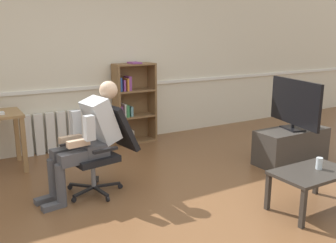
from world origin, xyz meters
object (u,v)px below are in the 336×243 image
computer_mouse (2,113)px  office_chair (105,145)px  tv_screen (295,104)px  drinking_glass (319,163)px  person_seated (88,137)px  bookshelf (132,105)px  tv_stand (291,146)px  coffee_table (312,176)px  radiator (56,132)px

computer_mouse → office_chair: size_ratio=0.10×
tv_screen → drinking_glass: (-0.84, -1.06, -0.36)m
computer_mouse → person_seated: person_seated is taller
bookshelf → tv_stand: size_ratio=1.24×
computer_mouse → tv_screen: (3.41, -1.60, 0.05)m
bookshelf → tv_stand: bookshelf is taller
office_chair → tv_stand: 2.57m
office_chair → coffee_table: 2.20m
radiator → office_chair: office_chair is taller
drinking_glass → tv_stand: bearing=51.9°
computer_mouse → drinking_glass: computer_mouse is taller
computer_mouse → drinking_glass: 3.72m
person_seated → tv_screen: 2.75m
coffee_table → drinking_glass: size_ratio=6.71×
bookshelf → tv_screen: 2.49m
computer_mouse → coffee_table: size_ratio=0.13×
drinking_glass → radiator: bearing=119.6°
tv_stand → tv_screen: (0.00, -0.00, 0.59)m
tv_screen → drinking_glass: size_ratio=8.39×
bookshelf → drinking_glass: size_ratio=10.92×
person_seated → drinking_glass: size_ratio=10.35×
bookshelf → coffee_table: bearing=-80.8°
person_seated → tv_screen: bearing=72.7°
radiator → office_chair: bearing=-85.6°
person_seated → office_chair: bearing=90.0°
office_chair → tv_screen: tv_screen is taller
radiator → tv_screen: size_ratio=0.94×
radiator → office_chair: 1.68m
tv_screen → coffee_table: size_ratio=1.25×
drinking_glass → computer_mouse: bearing=133.9°
tv_screen → person_seated: bearing=94.9°
person_seated → tv_stand: size_ratio=1.18×
computer_mouse → coffee_table: computer_mouse is taller
computer_mouse → drinking_glass: bearing=-46.1°
coffee_table → tv_stand: bearing=48.9°
office_chair → coffee_table: bearing=37.7°
office_chair → drinking_glass: bearing=39.6°
computer_mouse → person_seated: 1.38m
person_seated → tv_screen: size_ratio=1.23×
computer_mouse → office_chair: (0.89, -1.15, -0.25)m
bookshelf → tv_screen: bearing=-54.5°
radiator → drinking_glass: size_ratio=7.92×
tv_screen → tv_stand: bearing=90.0°
tv_stand → coffee_table: 1.43m
person_seated → coffee_table: bearing=41.5°
bookshelf → drinking_glass: bearing=-78.9°
computer_mouse → bookshelf: 2.02m
tv_stand → bookshelf: bearing=125.5°
bookshelf → office_chair: size_ratio=1.35×
drinking_glass → tv_screen: bearing=51.9°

